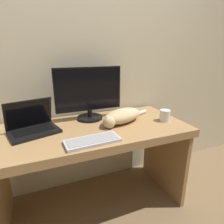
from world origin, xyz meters
name	(u,v)px	position (x,y,z in m)	size (l,w,h in m)	color
wall_back	(78,50)	(0.00, 0.73, 1.30)	(6.40, 0.06, 2.60)	beige
desk	(93,146)	(0.00, 0.34, 0.58)	(1.46, 0.67, 0.74)	#A37A4C
monitor	(89,94)	(0.03, 0.53, 0.96)	(0.56, 0.22, 0.44)	black
laptop	(33,126)	(-0.42, 0.41, 0.78)	(0.38, 0.30, 0.23)	black
external_keyboard	(93,141)	(-0.07, 0.10, 0.75)	(0.36, 0.16, 0.02)	#BCBCC1
cat	(122,116)	(0.25, 0.35, 0.80)	(0.51, 0.30, 0.11)	#D1B284
coffee_mug	(165,115)	(0.60, 0.25, 0.78)	(0.08, 0.08, 0.09)	white
small_toy	(127,111)	(0.39, 0.53, 0.76)	(0.05, 0.05, 0.05)	gold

